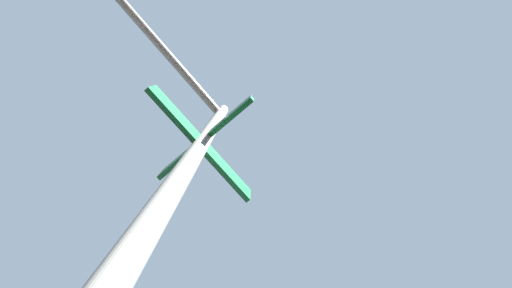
% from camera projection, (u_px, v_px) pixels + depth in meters
% --- Properties ---
extents(traffic_signal_near, '(2.62, 2.28, 5.75)m').
position_uv_depth(traffic_signal_near, '(91.00, 17.00, 2.42)').
color(traffic_signal_near, slate).
rests_on(traffic_signal_near, ground_plane).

